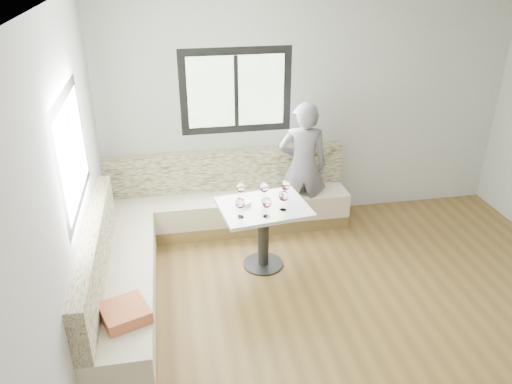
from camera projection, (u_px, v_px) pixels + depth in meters
room at (387, 198)px, 3.85m from camera, size 5.01×5.01×2.81m
banquette at (188, 233)px, 5.45m from camera, size 2.90×2.80×0.95m
table at (264, 221)px, 5.25m from camera, size 0.98×0.81×0.74m
person at (303, 166)px, 5.95m from camera, size 0.64×0.47×1.59m
olive_ramekin at (246, 203)px, 5.18m from camera, size 0.11×0.11×0.04m
wine_glass_a at (240, 204)px, 4.89m from camera, size 0.10×0.10×0.22m
wine_glass_b at (267, 203)px, 4.90m from camera, size 0.10×0.10×0.22m
wine_glass_c at (283, 197)px, 5.03m from camera, size 0.10×0.10×0.22m
wine_glass_d at (264, 188)px, 5.20m from camera, size 0.10×0.10×0.22m
wine_glass_e at (285, 186)px, 5.25m from camera, size 0.10×0.10×0.22m
wine_glass_f at (241, 188)px, 5.20m from camera, size 0.10×0.10×0.22m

